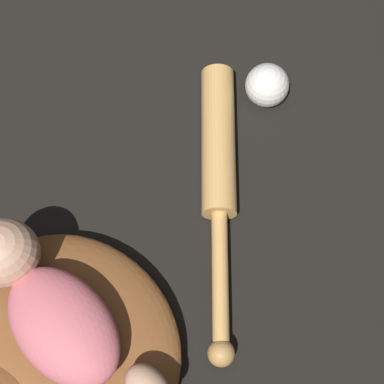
{
  "coord_description": "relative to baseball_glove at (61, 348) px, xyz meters",
  "views": [
    {
      "loc": [
        -0.19,
        0.08,
        0.94
      ],
      "look_at": [
        -0.0,
        -0.25,
        0.07
      ],
      "focal_mm": 60.0,
      "sensor_mm": 36.0,
      "label": 1
    }
  ],
  "objects": [
    {
      "name": "baseball_glove",
      "position": [
        0.0,
        0.0,
        0.0
      ],
      "size": [
        0.39,
        0.38,
        0.08
      ],
      "color": "brown",
      "rests_on": "ground"
    },
    {
      "name": "ground_plane",
      "position": [
        -0.05,
        -0.03,
        -0.04
      ],
      "size": [
        6.0,
        6.0,
        0.0
      ],
      "primitive_type": "plane",
      "color": "black"
    },
    {
      "name": "baseball_bat",
      "position": [
        -0.06,
        -0.35,
        -0.01
      ],
      "size": [
        0.27,
        0.44,
        0.05
      ],
      "color": "tan",
      "rests_on": "ground"
    },
    {
      "name": "baby_figure",
      "position": [
        0.01,
        -0.03,
        0.08
      ],
      "size": [
        0.34,
        0.2,
        0.09
      ],
      "color": "#D16670",
      "rests_on": "baseball_glove"
    },
    {
      "name": "baseball",
      "position": [
        -0.06,
        -0.52,
        -0.0
      ],
      "size": [
        0.07,
        0.07,
        0.07
      ],
      "color": "white",
      "rests_on": "ground"
    }
  ]
}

